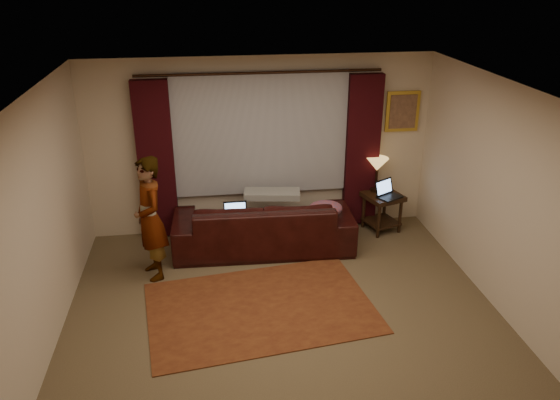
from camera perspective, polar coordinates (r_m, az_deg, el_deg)
The scene contains 20 objects.
floor at distance 6.35m, azimuth 0.65°, elevation -12.75°, with size 5.00×5.00×0.01m, color brown.
ceiling at distance 5.25m, azimuth 0.78°, elevation 10.81°, with size 5.00×5.00×0.02m, color silver.
wall_back at distance 7.99m, azimuth -2.04°, elevation 5.64°, with size 5.00×0.02×2.60m, color beige.
wall_front at distance 3.64m, azimuth 7.08°, elevation -19.24°, with size 5.00×0.02×2.60m, color beige.
wall_left at distance 5.88m, azimuth -24.20°, elevation -3.40°, with size 0.02×5.00×2.60m, color beige.
wall_right at distance 6.52m, azimuth 23.00°, elevation -0.58°, with size 0.02×5.00×2.60m, color beige.
sheer_curtain at distance 7.87m, azimuth -2.01°, elevation 6.89°, with size 2.50×0.05×1.80m, color #A1A2A9.
drape_left at distance 7.91m, azimuth -12.82°, elevation 3.96°, with size 0.50×0.14×2.30m, color black.
drape_right at distance 8.21m, azimuth 8.57°, elevation 5.01°, with size 0.50×0.14×2.30m, color black.
curtain_rod at distance 7.61m, azimuth -2.06°, elevation 13.14°, with size 0.04×0.04×3.40m, color black.
picture_frame at distance 8.31m, azimuth 12.68°, elevation 9.03°, with size 0.50×0.04×0.60m, color gold.
sofa at distance 7.64m, azimuth -1.77°, elevation -1.63°, with size 2.51×1.08×1.01m, color black.
throw_blanket at distance 7.64m, azimuth -0.85°, elevation 2.49°, with size 0.79×0.31×0.09m, color gray.
clothing_pile at distance 7.61m, azimuth 4.74°, elevation -0.96°, with size 0.49×0.37×0.21m, color #84485F.
laptop_sofa at distance 7.44m, azimuth -4.63°, elevation -1.41°, with size 0.32×0.35×0.23m, color black, non-canonical shape.
area_rug at distance 6.59m, azimuth -2.06°, elevation -11.15°, with size 2.62×1.74×0.01m, color brown.
end_table at distance 8.38m, azimuth 10.59°, elevation -1.26°, with size 0.51×0.51×0.59m, color black.
tiffany_lamp at distance 8.29m, azimuth 10.05°, elevation 2.64°, with size 0.33×0.33×0.52m, color olive, non-canonical shape.
laptop_table at distance 8.13m, azimuth 11.45°, elevation 1.06°, with size 0.34×0.37×0.25m, color black, non-canonical shape.
person at distance 7.02m, azimuth -13.43°, elevation -1.93°, with size 0.48×0.48×1.62m, color gray.
Camera 1 is at (-0.79, -5.06, 3.76)m, focal length 35.00 mm.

